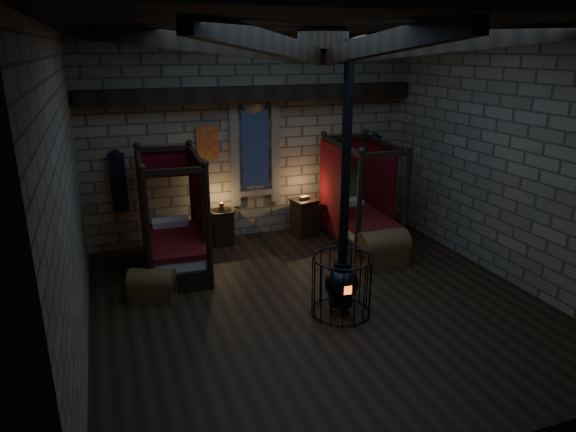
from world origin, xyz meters
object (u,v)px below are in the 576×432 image
object	(u,v)px
bed_right	(359,218)
stove	(342,279)
bed_left	(174,242)
trunk_right	(382,249)
trunk_left	(152,285)

from	to	relation	value
bed_right	stove	xyz separation A→B (m)	(-1.68, -2.67, 0.06)
bed_left	bed_right	bearing A→B (deg)	3.36
trunk_right	stove	size ratio (longest dim) A/B	0.23
bed_left	stove	world-z (taller)	stove
trunk_left	stove	world-z (taller)	stove
trunk_left	trunk_right	xyz separation A→B (m)	(4.26, -0.04, 0.07)
trunk_left	stove	distance (m)	3.10
trunk_left	trunk_right	size ratio (longest dim) A/B	0.89
bed_right	trunk_right	size ratio (longest dim) A/B	2.28
trunk_left	bed_left	bearing A→B (deg)	85.90
bed_left	stove	bearing A→B (deg)	-47.99
bed_left	stove	distance (m)	3.39
trunk_right	stove	distance (m)	2.17
stove	trunk_left	bearing A→B (deg)	155.71
bed_right	trunk_right	distance (m)	1.23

